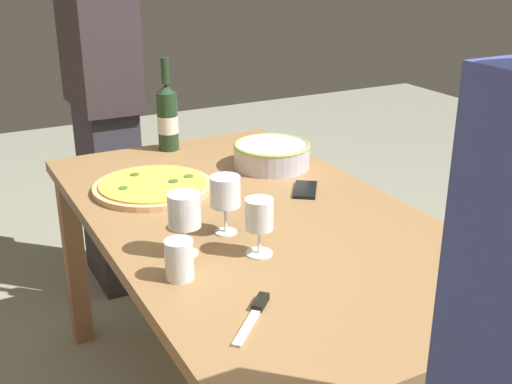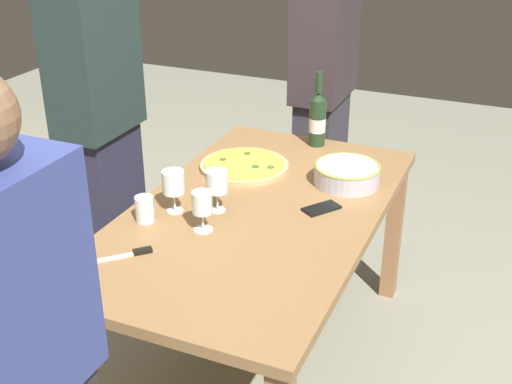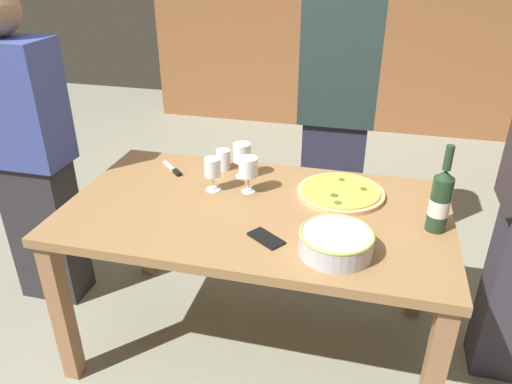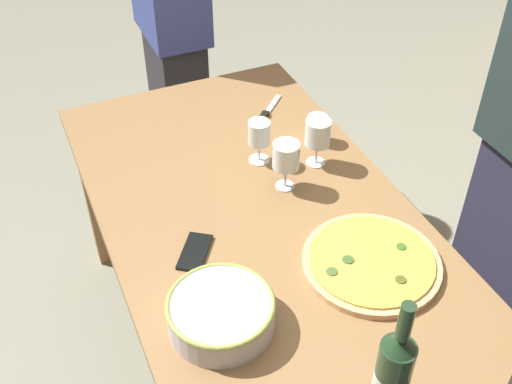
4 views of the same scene
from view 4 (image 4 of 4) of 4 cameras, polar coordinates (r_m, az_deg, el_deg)
name	(u,v)px [view 4 (image 4 of 4)]	position (r m, az deg, el deg)	size (l,w,h in m)	color
ground_plane	(256,357)	(2.47, 0.00, -14.73)	(8.00, 8.00, 0.00)	gray
dining_table	(256,232)	(1.97, 0.00, -3.69)	(1.60, 0.90, 0.75)	olive
pizza	(371,262)	(1.76, 10.42, -6.28)	(0.38, 0.38, 0.03)	#DEA974
serving_bowl	(221,312)	(1.58, -3.22, -10.86)	(0.27, 0.27, 0.09)	silver
wine_bottle	(391,374)	(1.40, 12.17, -15.87)	(0.08, 0.08, 0.35)	#1F3921
wine_glass_near_pizza	(259,135)	(2.03, 0.29, 5.19)	(0.07, 0.07, 0.15)	white
wine_glass_by_bottle	(286,157)	(1.92, 2.74, 3.15)	(0.08, 0.08, 0.16)	white
wine_glass_far_left	(318,134)	(2.02, 5.63, 5.30)	(0.08, 0.08, 0.17)	white
cup_amber	(317,129)	(2.17, 5.55, 5.73)	(0.07, 0.07, 0.10)	white
cell_phone	(195,252)	(1.78, -5.57, -5.44)	(0.07, 0.14, 0.01)	black
pizza_knife	(267,112)	(2.32, 1.02, 7.29)	(0.16, 0.16, 0.02)	silver
person_guest_left	(172,29)	(2.83, -7.60, 14.48)	(0.39, 0.24, 1.59)	#2C2A2F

